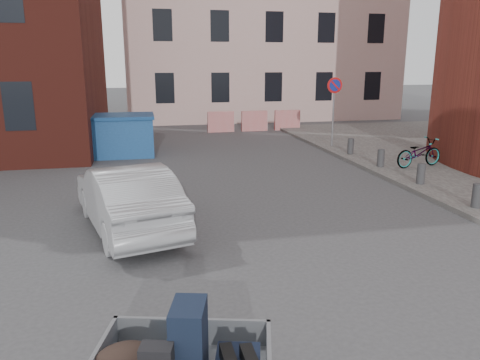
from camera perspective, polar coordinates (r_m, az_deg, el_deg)
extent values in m
plane|color=#38383A|center=(8.39, -1.91, -9.07)|extent=(120.00, 120.00, 0.00)
cube|color=beige|center=(30.71, 2.07, 20.98)|extent=(16.00, 8.00, 14.00)
cylinder|color=gray|center=(18.69, 11.30, 8.04)|extent=(0.07, 0.07, 2.60)
cylinder|color=red|center=(18.60, 11.48, 11.25)|extent=(0.60, 0.03, 0.60)
cylinder|color=navy|center=(18.58, 11.50, 11.24)|extent=(0.44, 0.03, 0.44)
cylinder|color=#3A3A3D|center=(11.81, 26.93, -1.71)|extent=(0.22, 0.22, 0.55)
cylinder|color=#3A3A3D|center=(13.53, 21.19, 0.72)|extent=(0.22, 0.22, 0.55)
cylinder|color=#3A3A3D|center=(15.37, 16.79, 2.59)|extent=(0.22, 0.22, 0.55)
cylinder|color=#3A3A3D|center=(17.30, 13.33, 4.03)|extent=(0.22, 0.22, 0.55)
cube|color=red|center=(23.09, -2.34, 7.10)|extent=(1.30, 0.18, 1.00)
cube|color=red|center=(23.43, 1.79, 7.20)|extent=(1.30, 0.18, 1.00)
cube|color=red|center=(23.89, 5.79, 7.27)|extent=(1.30, 0.18, 1.00)
cube|color=slate|center=(5.03, -5.90, -17.84)|extent=(1.56, 0.44, 0.28)
cube|color=slate|center=(5.47, -5.24, -17.94)|extent=(0.25, 0.70, 0.06)
cube|color=#161F34|center=(4.51, -6.24, -18.80)|extent=(0.40, 0.51, 0.70)
ellipsoid|color=#155FA3|center=(4.90, -6.83, -19.10)|extent=(0.42, 0.38, 0.24)
cube|color=black|center=(4.33, -1.47, -20.85)|extent=(0.11, 0.27, 0.13)
cube|color=black|center=(4.32, 1.08, -20.92)|extent=(0.11, 0.27, 0.13)
cube|color=#1E4F92|center=(17.69, -16.16, 5.03)|extent=(3.44, 1.72, 1.37)
cube|color=navy|center=(17.59, -16.32, 7.42)|extent=(3.55, 1.84, 0.11)
imported|color=#A2A5AA|center=(9.69, -13.60, -2.06)|extent=(2.40, 4.29, 1.34)
imported|color=black|center=(15.69, 20.99, 3.13)|extent=(1.80, 0.92, 0.90)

